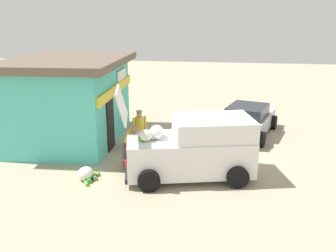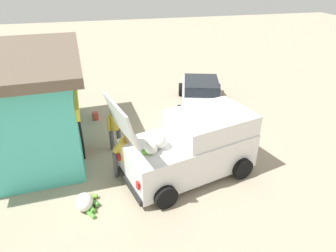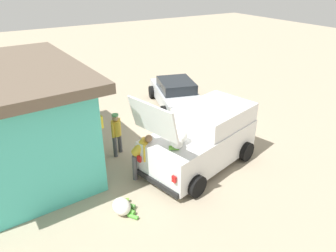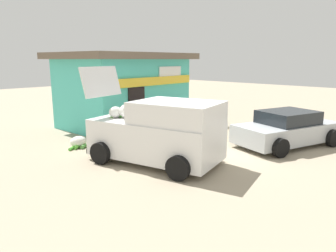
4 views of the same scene
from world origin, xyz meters
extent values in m
plane|color=tan|center=(0.00, 0.00, 0.00)|extent=(60.00, 60.00, 0.00)
cube|color=#4CC6B7|center=(1.07, 5.72, 1.58)|extent=(5.60, 4.06, 3.15)
cube|color=yellow|center=(1.18, 3.79, 2.21)|extent=(5.12, 0.42, 0.36)
cube|color=black|center=(0.21, 3.76, 1.00)|extent=(0.90, 0.11, 2.00)
cube|color=white|center=(2.37, 3.87, 2.52)|extent=(1.50, 0.15, 0.60)
cube|color=brown|center=(1.07, 5.72, 3.29)|extent=(6.35, 4.82, 0.29)
cube|color=white|center=(-1.79, 0.49, 0.75)|extent=(2.81, 4.30, 1.12)
cube|color=white|center=(-1.60, -0.24, 1.62)|extent=(2.36, 2.82, 0.63)
cube|color=black|center=(-1.31, -1.37, 1.59)|extent=(1.57, 0.47, 0.48)
cube|color=white|center=(-2.31, 2.53, 2.42)|extent=(1.72, 0.72, 0.98)
ellipsoid|color=silver|center=(-1.85, 1.52, 1.49)|extent=(0.45, 0.37, 0.37)
ellipsoid|color=silver|center=(-2.33, 1.77, 1.49)|extent=(0.43, 0.36, 0.36)
ellipsoid|color=silver|center=(-2.08, 1.50, 1.53)|extent=(0.53, 0.44, 0.44)
cylinder|color=#54942E|center=(-2.37, 1.89, 1.37)|extent=(0.26, 0.32, 0.13)
cylinder|color=green|center=(-2.24, 1.75, 1.36)|extent=(0.25, 0.25, 0.10)
cube|color=black|center=(-2.29, 2.45, 0.27)|extent=(1.76, 0.52, 0.16)
cube|color=red|center=(-3.00, 2.27, 0.80)|extent=(0.15, 0.09, 0.20)
cube|color=red|center=(-1.58, 2.64, 0.80)|extent=(0.15, 0.09, 0.20)
cylinder|color=black|center=(-2.44, -1.06, 0.34)|extent=(0.38, 0.71, 0.68)
cylinder|color=black|center=(-0.48, -0.56, 0.34)|extent=(0.38, 0.71, 0.68)
cylinder|color=black|center=(-3.10, 1.54, 0.34)|extent=(0.38, 0.71, 0.68)
cylinder|color=black|center=(-1.14, 2.04, 0.34)|extent=(0.38, 0.71, 0.68)
cube|color=#B2B7BC|center=(2.92, -1.59, 0.50)|extent=(4.32, 2.82, 0.66)
cube|color=#1E2328|center=(2.92, -1.59, 1.07)|extent=(2.28, 2.02, 0.47)
cylinder|color=black|center=(1.90, -0.30, 0.32)|extent=(0.67, 0.40, 0.64)
cylinder|color=black|center=(1.35, -2.10, 0.32)|extent=(0.67, 0.40, 0.64)
cylinder|color=black|center=(4.49, -1.09, 0.32)|extent=(0.67, 0.40, 0.64)
cylinder|color=black|center=(3.95, -2.89, 0.32)|extent=(0.67, 0.40, 0.64)
cylinder|color=#4C4C51|center=(0.15, 2.75, 0.39)|extent=(0.15, 0.15, 0.78)
cylinder|color=#4C4C51|center=(0.36, 2.48, 0.39)|extent=(0.15, 0.15, 0.78)
cylinder|color=gold|center=(0.25, 2.61, 1.05)|extent=(0.48, 0.48, 0.55)
sphere|color=tan|center=(0.25, 2.61, 1.43)|extent=(0.21, 0.21, 0.21)
cylinder|color=#4C9959|center=(0.25, 2.61, 1.56)|extent=(0.23, 0.23, 0.05)
cylinder|color=gold|center=(0.11, 2.80, 1.07)|extent=(0.09, 0.09, 0.52)
cylinder|color=gold|center=(0.40, 2.42, 1.07)|extent=(0.09, 0.09, 0.52)
cylinder|color=#4C4C51|center=(-1.21, 2.51, 0.43)|extent=(0.15, 0.15, 0.86)
cylinder|color=#4C4C51|center=(-1.45, 2.75, 0.43)|extent=(0.15, 0.15, 0.86)
cylinder|color=gold|center=(-1.45, 2.50, 1.11)|extent=(0.68, 0.70, 0.69)
sphere|color=#8C6647|center=(-1.62, 2.32, 1.44)|extent=(0.23, 0.23, 0.23)
cylinder|color=gold|center=(-1.40, 2.20, 1.06)|extent=(0.09, 0.09, 0.58)
cylinder|color=gold|center=(-1.75, 2.53, 1.06)|extent=(0.09, 0.09, 0.58)
ellipsoid|color=silver|center=(-2.61, 3.72, 0.20)|extent=(0.62, 0.49, 0.40)
cylinder|color=#509641|center=(-2.56, 3.47, 0.07)|extent=(0.34, 0.32, 0.14)
cylinder|color=olive|center=(-2.27, 3.53, 0.06)|extent=(0.23, 0.36, 0.13)
cylinder|color=#5CA341|center=(-2.44, 3.54, 0.05)|extent=(0.25, 0.17, 0.11)
cylinder|color=#52A837|center=(-2.77, 3.55, 0.07)|extent=(0.34, 0.26, 0.14)
cylinder|color=#52B539|center=(-2.98, 3.56, 0.05)|extent=(0.31, 0.26, 0.11)
cylinder|color=#BF3F33|center=(2.73, 3.29, 0.16)|extent=(0.27, 0.27, 0.33)
camera|label=1|loc=(-12.49, -0.52, 4.94)|focal=38.05mm
camera|label=2|loc=(-8.95, 2.93, 5.82)|focal=31.08mm
camera|label=3|loc=(-8.82, 6.01, 5.96)|focal=32.84mm
camera|label=4|loc=(-8.23, -6.35, 3.13)|focal=33.56mm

